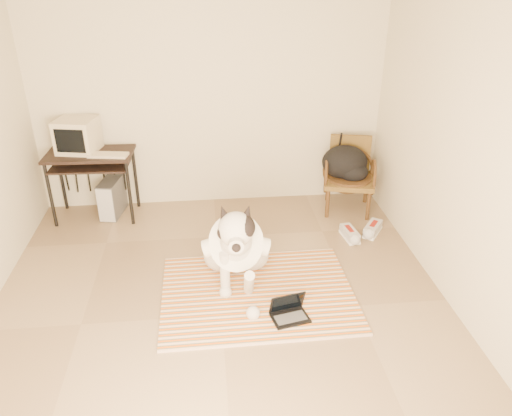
{
  "coord_description": "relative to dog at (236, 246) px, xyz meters",
  "views": [
    {
      "loc": [
        -0.06,
        -3.38,
        2.76
      ],
      "look_at": [
        0.35,
        0.53,
        0.74
      ],
      "focal_mm": 35.0,
      "sensor_mm": 36.0,
      "label": 1
    }
  ],
  "objects": [
    {
      "name": "floor",
      "position": [
        -0.17,
        -0.5,
        -0.38
      ],
      "size": [
        4.5,
        4.5,
        0.0
      ],
      "primitive_type": "plane",
      "color": "#8F7657",
      "rests_on": "ground"
    },
    {
      "name": "wall_back",
      "position": [
        -0.17,
        1.75,
        0.97
      ],
      "size": [
        4.5,
        0.0,
        4.5
      ],
      "primitive_type": "plane",
      "rotation": [
        1.57,
        0.0,
        0.0
      ],
      "color": "beige",
      "rests_on": "floor"
    },
    {
      "name": "wall_right",
      "position": [
        1.83,
        -0.5,
        0.97
      ],
      "size": [
        0.0,
        4.5,
        4.5
      ],
      "primitive_type": "plane",
      "rotation": [
        1.57,
        0.0,
        -1.57
      ],
      "color": "beige",
      "rests_on": "floor"
    },
    {
      "name": "rug",
      "position": [
        0.17,
        -0.24,
        -0.37
      ],
      "size": [
        1.73,
        1.33,
        0.02
      ],
      "color": "orange",
      "rests_on": "floor"
    },
    {
      "name": "dog",
      "position": [
        0.0,
        0.0,
        0.0
      ],
      "size": [
        0.63,
        1.33,
        0.95
      ],
      "color": "silver",
      "rests_on": "rug"
    },
    {
      "name": "laptop",
      "position": [
        0.4,
        -0.6,
        -0.31
      ],
      "size": [
        0.34,
        0.28,
        0.21
      ],
      "color": "black",
      "rests_on": "rug"
    },
    {
      "name": "computer_desk",
      "position": [
        -1.52,
        1.45,
        0.3
      ],
      "size": [
        0.96,
        0.56,
        0.79
      ],
      "color": "black",
      "rests_on": "floor"
    },
    {
      "name": "crt_monitor",
      "position": [
        -1.63,
        1.54,
        0.59
      ],
      "size": [
        0.48,
        0.46,
        0.36
      ],
      "color": "beige",
      "rests_on": "computer_desk"
    },
    {
      "name": "desk_keyboard",
      "position": [
        -1.29,
        1.34,
        0.42
      ],
      "size": [
        0.44,
        0.22,
        0.03
      ],
      "primitive_type": "cube",
      "rotation": [
        0.0,
        0.0,
        -0.17
      ],
      "color": "beige",
      "rests_on": "computer_desk"
    },
    {
      "name": "pc_tower",
      "position": [
        -1.35,
        1.5,
        -0.16
      ],
      "size": [
        0.27,
        0.48,
        0.43
      ],
      "color": "#48484A",
      "rests_on": "floor"
    },
    {
      "name": "rattan_chair",
      "position": [
        1.42,
        1.37,
        0.05
      ],
      "size": [
        0.67,
        0.66,
        0.85
      ],
      "color": "brown",
      "rests_on": "floor"
    },
    {
      "name": "backpack",
      "position": [
        1.38,
        1.37,
        0.19
      ],
      "size": [
        0.53,
        0.47,
        0.39
      ],
      "color": "black",
      "rests_on": "rattan_chair"
    },
    {
      "name": "sneaker_left",
      "position": [
        1.27,
        0.65,
        -0.33
      ],
      "size": [
        0.16,
        0.32,
        0.11
      ],
      "color": "white",
      "rests_on": "floor"
    },
    {
      "name": "sneaker_right",
      "position": [
        1.55,
        0.73,
        -0.33
      ],
      "size": [
        0.29,
        0.34,
        0.11
      ],
      "color": "white",
      "rests_on": "floor"
    }
  ]
}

